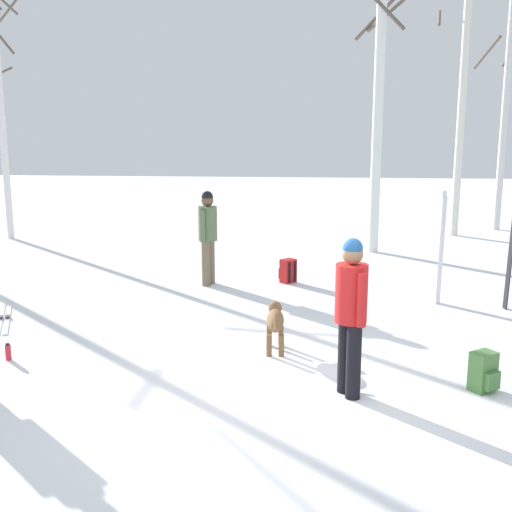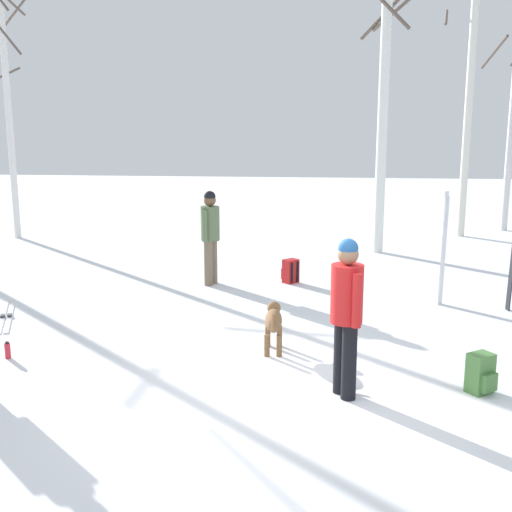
# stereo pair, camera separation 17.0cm
# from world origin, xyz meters

# --- Properties ---
(ground_plane) EXTENTS (60.00, 60.00, 0.00)m
(ground_plane) POSITION_xyz_m (0.00, 0.00, 0.00)
(ground_plane) COLOR white
(person_0) EXTENTS (0.34, 0.50, 1.72)m
(person_0) POSITION_xyz_m (-1.61, 4.69, 0.98)
(person_0) COLOR #72604C
(person_0) RESTS_ON ground_plane
(person_2) EXTENTS (0.34, 0.47, 1.72)m
(person_2) POSITION_xyz_m (0.69, 0.02, 0.98)
(person_2) COLOR black
(person_2) RESTS_ON ground_plane
(dog) EXTENTS (0.26, 0.90, 0.57)m
(dog) POSITION_xyz_m (-0.18, 1.34, 0.39)
(dog) COLOR brown
(dog) RESTS_ON ground_plane
(ski_pair_planted_0) EXTENTS (0.12, 0.16, 1.84)m
(ski_pair_planted_0) POSITION_xyz_m (2.35, 3.80, 0.92)
(ski_pair_planted_0) COLOR white
(ski_pair_planted_0) RESTS_ON ground_plane
(ski_pair_lying_0) EXTENTS (0.87, 1.69, 0.05)m
(ski_pair_lying_0) POSITION_xyz_m (-4.35, 2.35, 0.01)
(ski_pair_lying_0) COLOR white
(ski_pair_lying_0) RESTS_ON ground_plane
(backpack_0) EXTENTS (0.34, 0.34, 0.44)m
(backpack_0) POSITION_xyz_m (-0.17, 4.98, 0.21)
(backpack_0) COLOR red
(backpack_0) RESTS_ON ground_plane
(backpack_1) EXTENTS (0.34, 0.34, 0.44)m
(backpack_1) POSITION_xyz_m (2.16, 0.26, 0.21)
(backpack_1) COLOR #4C7F3F
(backpack_1) RESTS_ON ground_plane
(water_bottle_0) EXTENTS (0.07, 0.07, 0.22)m
(water_bottle_0) POSITION_xyz_m (-3.45, 0.68, 0.10)
(water_bottle_0) COLOR red
(water_bottle_0) RESTS_ON ground_plane
(birch_tree_1) EXTENTS (1.53, 1.51, 6.75)m
(birch_tree_1) POSITION_xyz_m (-7.52, 9.06, 3.32)
(birch_tree_1) COLOR silver
(birch_tree_1) RESTS_ON ground_plane
(birch_tree_2) EXTENTS (1.40, 1.31, 6.96)m
(birch_tree_2) POSITION_xyz_m (1.67, 8.13, 3.65)
(birch_tree_2) COLOR white
(birch_tree_2) RESTS_ON ground_plane
(birch_tree_3) EXTENTS (1.57, 1.46, 7.85)m
(birch_tree_3) POSITION_xyz_m (4.03, 10.61, 4.14)
(birch_tree_3) COLOR silver
(birch_tree_3) RESTS_ON ground_plane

